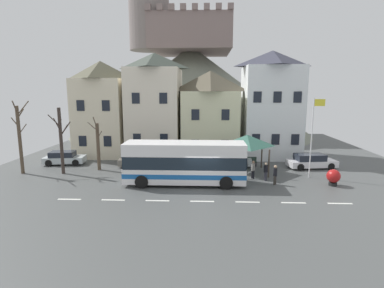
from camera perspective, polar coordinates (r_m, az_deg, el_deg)
name	(u,v)px	position (r m, az deg, el deg)	size (l,w,h in m)	color
ground_plane	(203,189)	(23.33, 1.98, -8.31)	(40.00, 60.00, 0.07)	#4B4E4E
townhouse_00	(102,109)	(35.85, -16.34, 6.27)	(5.28, 5.53, 10.43)	beige
townhouse_01	(155,105)	(35.04, -6.87, 7.26)	(5.62, 6.84, 11.33)	beige
townhouse_02	(210,114)	(34.43, 3.36, 5.64)	(6.09, 6.40, 9.38)	beige
townhouse_03	(271,105)	(34.97, 14.42, 7.12)	(5.93, 6.14, 11.46)	white
hilltop_castle	(191,87)	(52.61, -0.27, 10.48)	(39.62, 39.62, 22.84)	slate
transit_bus	(185,163)	(23.96, -1.35, -3.59)	(9.38, 2.75, 3.31)	white
bus_shelter	(247,141)	(27.61, 10.22, 0.63)	(3.60, 3.60, 3.41)	#473D33
parked_car_00	(229,159)	(30.12, 6.92, -2.85)	(4.28, 2.17, 1.29)	silver
parked_car_01	(141,160)	(30.09, -9.52, -2.92)	(4.22, 1.99, 1.30)	slate
parked_car_02	(64,158)	(33.11, -22.68, -2.39)	(4.04, 2.22, 1.30)	silver
parked_car_03	(311,161)	(31.13, 21.27, -3.00)	(4.68, 2.34, 1.36)	silver
pedestrian_00	(253,168)	(26.09, 11.28, -4.49)	(0.28, 0.28, 1.52)	black
pedestrian_01	(275,174)	(24.83, 15.21, -5.40)	(0.30, 0.31, 1.56)	#38332D
pedestrian_02	(266,171)	(25.72, 13.53, -4.91)	(0.33, 0.37, 1.50)	#2D2D38
public_bench	(248,161)	(30.35, 10.43, -3.16)	(1.60, 0.48, 0.87)	#33473D
flagpole	(313,132)	(27.21, 21.57, 2.07)	(0.95, 0.10, 6.65)	silver
harbour_buoy	(333,177)	(26.14, 24.81, -5.53)	(1.03, 1.03, 1.28)	black
bare_tree_00	(61,140)	(29.00, -23.18, 0.74)	(1.70, 1.69, 5.82)	#382D28
bare_tree_01	(20,138)	(30.60, -29.39, 1.01)	(1.03, 2.02, 6.46)	brown
bare_tree_02	(98,146)	(29.32, -17.08, -0.31)	(1.25, 0.97, 5.00)	brown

